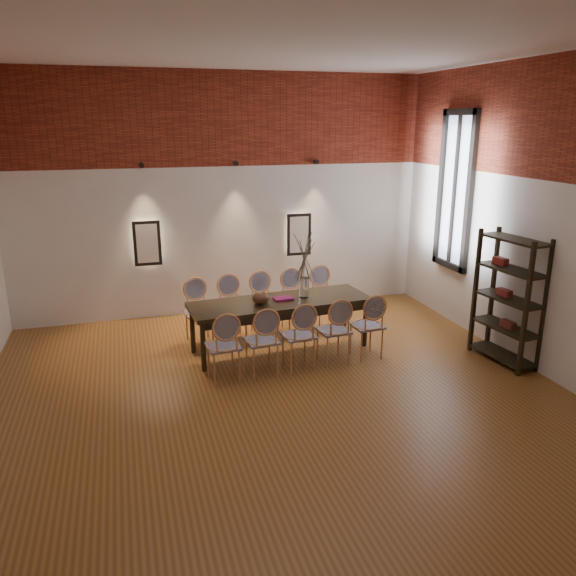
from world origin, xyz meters
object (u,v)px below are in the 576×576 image
object	(u,v)px
chair_near_c	(298,335)
vase	(304,288)
chair_near_a	(223,346)
chair_far_e	(325,297)
chair_far_c	(264,305)
chair_far_d	(295,301)
shelving_rack	(508,299)
chair_far_b	(232,309)
chair_near_b	(262,340)
bowl	(261,298)
chair_near_d	(333,330)
chair_far_a	(199,313)
book	(283,299)
chair_near_e	(367,325)
dining_table	(280,325)

from	to	relation	value
chair_near_c	vase	world-z (taller)	vase
chair_near_a	chair_far_e	world-z (taller)	same
chair_far_c	chair_far_d	world-z (taller)	same
chair_near_a	shelving_rack	bearing A→B (deg)	-12.04
chair_far_b	chair_near_b	bearing A→B (deg)	90.00
bowl	shelving_rack	xyz separation A→B (m)	(3.17, -1.20, 0.06)
chair_near_c	shelving_rack	bearing A→B (deg)	-16.37
chair_far_b	chair_far_d	world-z (taller)	same
chair_far_c	chair_near_c	bearing A→B (deg)	90.00
chair_far_e	shelving_rack	bearing A→B (deg)	127.89
chair_near_d	chair_far_c	xyz separation A→B (m)	(-0.63, 1.34, 0.00)
chair_far_a	chair_far_e	bearing A→B (deg)	-180.00
chair_near_b	bowl	bearing A→B (deg)	72.03
chair_far_d	book	xyz separation A→B (m)	(-0.41, -0.72, 0.30)
chair_far_a	chair_far_b	xyz separation A→B (m)	(0.52, 0.04, 0.00)
chair_near_b	vase	size ratio (longest dim) A/B	3.13
chair_far_b	chair_near_a	bearing A→B (deg)	69.60
chair_near_d	chair_near_e	size ratio (longest dim) A/B	1.00
chair_near_c	book	distance (m)	0.77
shelving_rack	chair_far_e	bearing A→B (deg)	125.97
bowl	chair_near_d	bearing A→B (deg)	-33.27
chair_near_c	chair_far_c	world-z (taller)	same
bowl	shelving_rack	size ratio (longest dim) A/B	0.13
chair_near_b	chair_far_c	xyz separation A→B (m)	(0.40, 1.43, 0.00)
chair_near_e	book	bearing A→B (deg)	144.03
chair_far_d	book	world-z (taller)	chair_far_d
chair_far_b	chair_far_d	xyz separation A→B (m)	(1.03, 0.09, 0.00)
chair_near_c	vase	xyz separation A→B (m)	(0.32, 0.72, 0.43)
chair_near_d	book	size ratio (longest dim) A/B	3.62
chair_far_a	bowl	xyz separation A→B (m)	(0.79, -0.68, 0.37)
bowl	dining_table	bearing A→B (deg)	13.97
book	shelving_rack	bearing A→B (deg)	-24.68
chair_near_a	chair_near_d	world-z (taller)	same
chair_far_e	bowl	bearing A→B (deg)	29.04
chair_near_d	chair_near_e	bearing A→B (deg)	-0.00
chair_near_c	chair_far_b	xyz separation A→B (m)	(-0.63, 1.34, 0.00)
chair_far_d	chair_near_d	bearing A→B (deg)	90.00
dining_table	chair_far_c	world-z (taller)	chair_far_c
chair_near_c	book	world-z (taller)	chair_near_c
chair_near_e	chair_far_e	world-z (taller)	same
chair_near_d	chair_far_a	world-z (taller)	same
chair_far_c	chair_near_b	bearing A→B (deg)	69.60
chair_near_d	chair_far_b	bearing A→B (deg)	126.65
dining_table	book	xyz separation A→B (m)	(0.05, 0.02, 0.39)
chair_near_a	chair_near_c	xyz separation A→B (m)	(1.03, 0.09, 0.00)
chair_far_c	dining_table	bearing A→B (deg)	90.00
chair_near_a	vase	world-z (taller)	vase
chair_near_c	chair_near_d	distance (m)	0.52
chair_near_b	chair_far_c	distance (m)	1.49
chair_far_d	chair_near_c	bearing A→B (deg)	69.60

